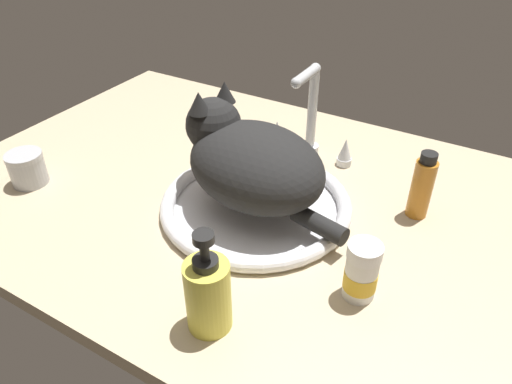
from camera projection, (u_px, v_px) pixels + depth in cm
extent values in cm
cube|color=#CCB793|center=(246.00, 199.00, 95.34)|extent=(119.75, 81.27, 3.00)
torus|color=white|center=(256.00, 204.00, 89.26)|extent=(35.53, 35.53, 2.65)
cylinder|color=white|center=(256.00, 208.00, 89.85)|extent=(31.56, 31.56, 0.60)
cylinder|color=silver|center=(309.00, 150.00, 105.71)|extent=(4.00, 4.00, 2.46)
cylinder|color=silver|center=(312.00, 109.00, 100.00)|extent=(2.00, 2.00, 17.37)
sphere|color=silver|center=(315.00, 68.00, 95.00)|extent=(2.20, 2.20, 2.20)
cylinder|color=silver|center=(306.00, 75.00, 92.00)|extent=(2.00, 8.51, 2.00)
sphere|color=silver|center=(296.00, 83.00, 89.00)|extent=(2.10, 2.10, 2.10)
cylinder|color=silver|center=(277.00, 142.00, 109.34)|extent=(3.20, 3.20, 1.60)
cone|color=silver|center=(277.00, 130.00, 107.56)|extent=(2.88, 2.88, 4.58)
cylinder|color=silver|center=(344.00, 161.00, 102.58)|extent=(3.20, 3.20, 1.60)
cone|color=silver|center=(345.00, 149.00, 100.80)|extent=(2.88, 2.88, 4.58)
ellipsoid|color=black|center=(256.00, 166.00, 84.49)|extent=(30.19, 25.51, 13.93)
sphere|color=black|center=(214.00, 125.00, 87.90)|extent=(10.36, 10.36, 10.36)
cone|color=black|center=(199.00, 102.00, 82.83)|extent=(3.94, 3.94, 3.88)
cone|color=black|center=(225.00, 92.00, 86.56)|extent=(3.94, 3.94, 3.88)
ellipsoid|color=silver|center=(200.00, 124.00, 90.65)|extent=(3.97, 4.91, 3.31)
ellipsoid|color=silver|center=(220.00, 151.00, 90.04)|extent=(9.63, 12.50, 7.66)
cylinder|color=black|center=(319.00, 224.00, 79.65)|extent=(10.52, 5.28, 3.20)
cylinder|color=#E5DB4C|center=(208.00, 296.00, 64.98)|extent=(6.31, 6.31, 11.11)
cylinder|color=black|center=(205.00, 263.00, 61.44)|extent=(3.47, 3.47, 1.20)
cylinder|color=black|center=(204.00, 251.00, 60.23)|extent=(1.26, 1.26, 2.99)
cylinder|color=black|center=(203.00, 238.00, 59.03)|extent=(2.84, 2.84, 1.20)
cylinder|color=#C67A23|center=(421.00, 189.00, 85.71)|extent=(3.86, 3.86, 11.18)
cylinder|color=black|center=(429.00, 158.00, 81.97)|extent=(2.90, 2.90, 1.80)
cylinder|color=#B2B5BA|center=(28.00, 171.00, 95.78)|extent=(6.99, 6.99, 5.72)
cylinder|color=silver|center=(23.00, 156.00, 93.84)|extent=(7.13, 7.13, 1.00)
cylinder|color=white|center=(361.00, 276.00, 70.51)|extent=(4.85, 4.85, 7.58)
cylinder|color=gold|center=(360.00, 279.00, 70.86)|extent=(5.00, 5.00, 3.03)
cylinder|color=white|center=(365.00, 252.00, 67.72)|extent=(5.09, 5.09, 2.12)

